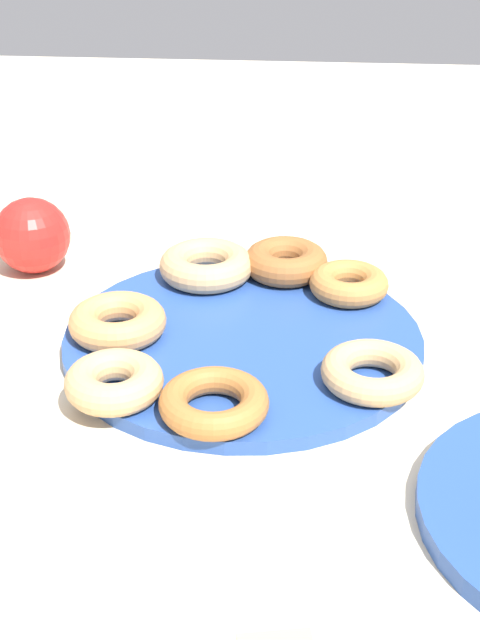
# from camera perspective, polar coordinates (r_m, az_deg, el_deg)

# --- Properties ---
(ground_plane) EXTENTS (2.40, 2.40, 0.00)m
(ground_plane) POSITION_cam_1_polar(r_m,az_deg,el_deg) (0.77, 0.20, -1.70)
(ground_plane) COLOR beige
(donut_plate) EXTENTS (0.33, 0.33, 0.01)m
(donut_plate) POSITION_cam_1_polar(r_m,az_deg,el_deg) (0.77, 0.20, -1.29)
(donut_plate) COLOR #284C9E
(donut_plate) RESTS_ON ground_plane
(donut_0) EXTENTS (0.10, 0.10, 0.03)m
(donut_0) POSITION_cam_1_polar(r_m,az_deg,el_deg) (0.76, -8.29, -0.10)
(donut_0) COLOR tan
(donut_0) RESTS_ON donut_plate
(donut_1) EXTENTS (0.12, 0.12, 0.02)m
(donut_1) POSITION_cam_1_polar(r_m,az_deg,el_deg) (0.65, -1.78, -5.60)
(donut_1) COLOR #AD6B33
(donut_1) RESTS_ON donut_plate
(donut_2) EXTENTS (0.09, 0.09, 0.03)m
(donut_2) POSITION_cam_1_polar(r_m,az_deg,el_deg) (0.87, 3.12, 3.98)
(donut_2) COLOR #995B2D
(donut_2) RESTS_ON donut_plate
(donut_3) EXTENTS (0.10, 0.10, 0.03)m
(donut_3) POSITION_cam_1_polar(r_m,az_deg,el_deg) (0.83, 7.39, 2.47)
(donut_3) COLOR #BC7A3D
(donut_3) RESTS_ON donut_plate
(donut_4) EXTENTS (0.13, 0.13, 0.03)m
(donut_4) POSITION_cam_1_polar(r_m,az_deg,el_deg) (0.86, -2.30, 3.73)
(donut_4) COLOR tan
(donut_4) RESTS_ON donut_plate
(donut_5) EXTENTS (0.11, 0.11, 0.02)m
(donut_5) POSITION_cam_1_polar(r_m,az_deg,el_deg) (0.69, 8.96, -3.49)
(donut_5) COLOR tan
(donut_5) RESTS_ON donut_plate
(donut_6) EXTENTS (0.10, 0.10, 0.03)m
(donut_6) POSITION_cam_1_polar(r_m,az_deg,el_deg) (0.68, -8.52, -4.16)
(donut_6) COLOR tan
(donut_6) RESTS_ON donut_plate
(apple) EXTENTS (0.08, 0.08, 0.08)m
(apple) POSITION_cam_1_polar(r_m,az_deg,el_deg) (0.92, -13.91, 5.58)
(apple) COLOR red
(apple) RESTS_ON ground_plane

